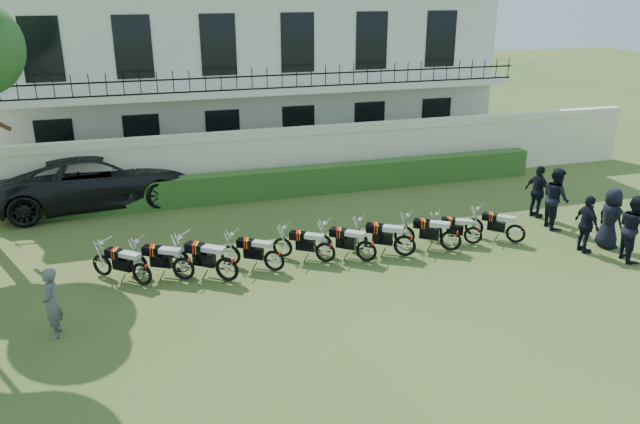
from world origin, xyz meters
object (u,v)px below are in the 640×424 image
Objects in this scene: officer_1 at (633,228)px; motorcycle_5 at (367,246)px; suv at (97,179)px; officer_4 at (556,198)px; motorcycle_8 at (473,231)px; officer_3 at (610,218)px; motorcycle_2 at (227,263)px; motorcycle_6 at (405,240)px; motorcycle_9 at (516,229)px; motorcycle_0 at (142,268)px; motorcycle_7 at (451,236)px; motorcycle_3 at (274,256)px; inspector at (51,303)px; officer_5 at (538,192)px; motorcycle_4 at (325,247)px; officer_2 at (587,224)px; motorcycle_1 at (183,263)px.

motorcycle_5 is at bearing 87.80° from officer_1.
suv is 15.14m from officer_4.
motorcycle_8 is 12.68m from suv.
officer_4 is (-0.53, 1.80, 0.07)m from officer_3.
officer_3 is (10.92, -0.89, 0.36)m from motorcycle_2.
motorcycle_2 is at bearing 123.07° from motorcycle_6.
motorcycle_8 is (3.43, 0.25, -0.05)m from motorcycle_5.
officer_4 is at bearing -50.01° from motorcycle_6.
motorcycle_6 is at bearing 78.37° from officer_3.
motorcycle_0 is at bearing 131.50° from motorcycle_9.
suv reaches higher than officer_3.
suv is 16.44m from officer_3.
officer_1 is at bearing -80.56° from motorcycle_7.
motorcycle_0 is at bearing 115.98° from motorcycle_2.
motorcycle_3 is at bearing 126.06° from motorcycle_5.
motorcycle_3 is at bearing -52.35° from motorcycle_0.
officer_3 is at bearing -68.61° from motorcycle_9.
officer_1 is (14.87, -0.30, 0.14)m from inspector.
motorcycle_5 is 6.81m from officer_5.
motorcycle_9 is 0.21× the size of suv.
motorcycle_8 is at bearing -46.80° from motorcycle_5.
motorcycle_0 is 0.23× the size of suv.
motorcycle_3 is 1.47m from motorcycle_4.
motorcycle_7 is at bearing -133.03° from suv.
officer_2 reaches higher than motorcycle_4.
inspector is (-10.38, -1.60, 0.30)m from motorcycle_7.
motorcycle_2 is 7.27m from motorcycle_8.
motorcycle_2 is at bearing 133.84° from motorcycle_9.
motorcycle_7 is (2.56, -0.01, 0.01)m from motorcycle_5.
motorcycle_7 is at bearing 80.06° from officer_1.
motorcycle_2 is at bearing 93.59° from officer_1.
officer_3 reaches higher than motorcycle_6.
officer_2 is at bearing -84.67° from motorcycle_8.
motorcycle_1 is at bearing 119.97° from motorcycle_7.
motorcycle_3 is 5.98m from motorcycle_8.
motorcycle_0 is at bearing 119.31° from motorcycle_6.
motorcycle_2 is (2.09, -0.41, 0.05)m from motorcycle_0.
suv is at bearing 61.77° from motorcycle_2.
suv reaches higher than motorcycle_0.
motorcycle_1 reaches higher than motorcycle_5.
officer_3 is at bearing -55.19° from motorcycle_0.
officer_3 is at bearing -66.23° from motorcycle_4.
motorcycle_5 reaches higher than motorcycle_4.
motorcycle_5 is at bearing 83.49° from officer_2.
motorcycle_0 is 7.01m from suv.
suv is at bearing 47.51° from motorcycle_1.
inspector reaches higher than motorcycle_3.
officer_3 reaches higher than officer_2.
motorcycle_5 is at bearing 103.76° from inspector.
motorcycle_9 is at bearing -62.80° from motorcycle_1.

